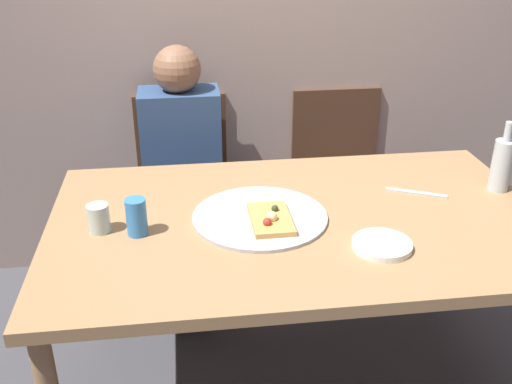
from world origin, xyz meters
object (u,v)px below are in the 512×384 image
Objects in this scene: wine_bottle at (502,164)px; plate_stack at (382,245)px; tumbler_near at (99,218)px; dining_table at (298,235)px; table_knife at (416,193)px; pizza_tray at (260,217)px; chair_right at (339,170)px; guest_in_sweater at (183,167)px; soda_can at (136,217)px; pizza_slice_last at (271,219)px; chair_left at (184,179)px.

wine_bottle reaches higher than plate_stack.
plate_stack is (0.87, -0.22, -0.04)m from tumbler_near.
table_knife reaches higher than dining_table.
pizza_tray is 2.06× the size of table_knife.
tumbler_near is 1.42m from chair_right.
tumbler_near is at bearing 70.45° from guest_in_sweater.
pizza_tray is 0.39× the size of guest_in_sweater.
soda_can is (-1.30, -0.16, -0.04)m from wine_bottle.
pizza_slice_last is (-0.10, -0.04, 0.09)m from dining_table.
chair_left reaches higher than tumbler_near.
guest_in_sweater is at bearing 108.60° from pizza_tray.
chair_left and chair_right have the same top height.
chair_left is (0.15, 0.95, -0.31)m from soda_can.
chair_right reaches higher than soda_can.
tumbler_near is at bearing -179.02° from dining_table.
guest_in_sweater is at bearing 121.21° from plate_stack.
guest_in_sweater is (-0.77, -0.15, 0.13)m from chair_right.
plate_stack is 1.17m from chair_right.
tumbler_near is 0.89m from plate_stack.
soda_can is (0.12, -0.03, 0.01)m from tumbler_near.
tumbler_near is at bearing 73.49° from chair_left.
dining_table is 1.00m from chair_right.
wine_bottle reaches higher than table_knife.
tumbler_near reaches higher than pizza_tray.
pizza_tray is 0.06m from pizza_slice_last.
plate_stack reaches higher than dining_table.
chair_right is (0.52, 0.90, -0.25)m from pizza_tray.
chair_right is at bearing 115.67° from wine_bottle.
chair_left is (-1.15, 0.79, -0.35)m from wine_bottle.
tumbler_near is 1.00m from chair_left.
table_knife is (1.11, 0.13, -0.04)m from tumbler_near.
pizza_slice_last is (0.03, -0.05, 0.02)m from pizza_tray.
pizza_slice_last is 0.59m from table_knife.
tumbler_near reaches higher than table_knife.
chair_right is at bearing 81.06° from plate_stack.
soda_can is (-0.40, -0.05, 0.06)m from pizza_tray.
chair_left is 0.77× the size of guest_in_sweater.
plate_stack is 1.30m from chair_left.
chair_right is (1.04, 0.91, -0.29)m from tumbler_near.
pizza_tray is 0.50× the size of chair_right.
plate_stack is at bearing -30.54° from pizza_slice_last.
pizza_tray is at bearing 105.62° from chair_left.
tumbler_near reaches higher than plate_stack.
soda_can is at bearing -179.79° from pizza_slice_last.
pizza_slice_last is 1.10m from chair_right.
soda_can is at bearing -175.15° from dining_table.
table_knife is at bearing 54.85° from plate_stack.
tumbler_near is 0.42× the size of table_knife.
soda_can is 0.55× the size of table_knife.
table_knife is at bearing 6.85° from tumbler_near.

